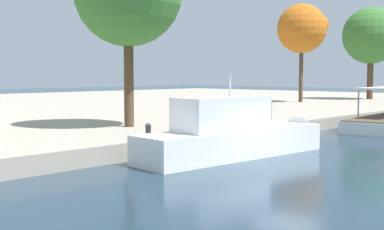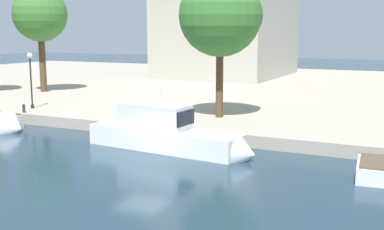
{
  "view_description": "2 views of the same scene",
  "coord_description": "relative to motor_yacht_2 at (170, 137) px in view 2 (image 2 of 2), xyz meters",
  "views": [
    {
      "loc": [
        -17.44,
        -11.05,
        3.58
      ],
      "look_at": [
        -2.53,
        2.95,
        1.96
      ],
      "focal_mm": 47.77,
      "sensor_mm": 36.0,
      "label": 1
    },
    {
      "loc": [
        13.38,
        -21.52,
        6.74
      ],
      "look_at": [
        1.37,
        3.42,
        2.04
      ],
      "focal_mm": 45.34,
      "sensor_mm": 36.0,
      "label": 2
    }
  ],
  "objects": [
    {
      "name": "tree_0",
      "position": [
        -22.32,
        13.77,
        7.88
      ],
      "size": [
        5.43,
        5.43,
        10.52
      ],
      "color": "#4C3823",
      "rests_on": "dock_promenade"
    },
    {
      "name": "mooring_bollard_1",
      "position": [
        -14.17,
        2.91,
        0.35
      ],
      "size": [
        0.24,
        0.24,
        0.66
      ],
      "color": "#2D2D33",
      "rests_on": "dock_promenade"
    },
    {
      "name": "tree_5",
      "position": [
        0.16,
        7.65,
        7.17
      ],
      "size": [
        5.78,
        5.78,
        10.07
      ],
      "color": "#4C3823",
      "rests_on": "dock_promenade"
    },
    {
      "name": "dock_promenade",
      "position": [
        -0.32,
        29.96,
        -0.39
      ],
      "size": [
        120.0,
        55.0,
        0.77
      ],
      "primitive_type": "cube",
      "color": "#A39989",
      "rests_on": "ground_plane"
    },
    {
      "name": "lamp_post",
      "position": [
        -15.13,
        4.8,
        2.89
      ],
      "size": [
        0.44,
        0.44,
        4.42
      ],
      "color": "black",
      "rests_on": "dock_promenade"
    },
    {
      "name": "motor_yacht_2",
      "position": [
        0.0,
        0.0,
        0.0
      ],
      "size": [
        10.72,
        3.21,
        4.31
      ],
      "rotation": [
        0.0,
        0.0,
        -0.09
      ],
      "color": "white",
      "rests_on": "ground_plane"
    },
    {
      "name": "mooring_bollard_0",
      "position": [
        -2.89,
        2.84,
        0.37
      ],
      "size": [
        0.26,
        0.26,
        0.69
      ],
      "color": "#2D2D33",
      "rests_on": "dock_promenade"
    },
    {
      "name": "ground_plane",
      "position": [
        -0.32,
        -2.7,
        -0.77
      ],
      "size": [
        220.0,
        220.0,
        0.0
      ],
      "primitive_type": "plane",
      "color": "#1E3342"
    }
  ]
}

